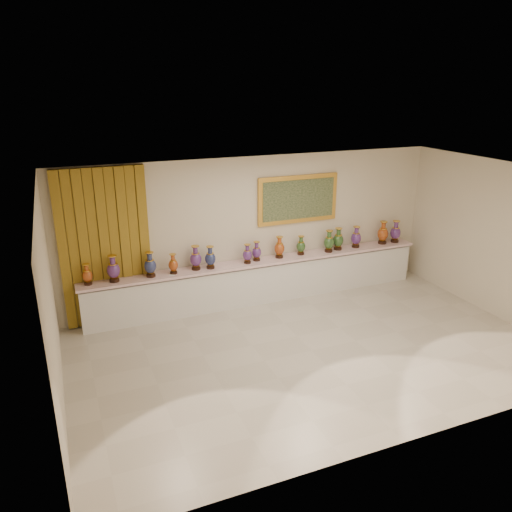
% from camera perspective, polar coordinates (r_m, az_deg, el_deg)
% --- Properties ---
extents(ground, '(8.00, 8.00, 0.00)m').
position_cam_1_polar(ground, '(8.79, 6.39, -10.69)').
color(ground, beige).
rests_on(ground, ground).
extents(room, '(8.00, 8.00, 8.00)m').
position_cam_1_polar(room, '(9.59, -13.18, 1.90)').
color(room, beige).
rests_on(room, ground).
extents(counter, '(7.28, 0.48, 0.90)m').
position_cam_1_polar(counter, '(10.43, 0.55, -2.88)').
color(counter, white).
rests_on(counter, ground).
extents(vase_0, '(0.19, 0.19, 0.40)m').
position_cam_1_polar(vase_0, '(9.48, -18.73, -2.11)').
color(vase_0, black).
rests_on(vase_0, counter).
extents(vase_1, '(0.28, 0.28, 0.51)m').
position_cam_1_polar(vase_1, '(9.47, -15.98, -1.54)').
color(vase_1, black).
rests_on(vase_1, counter).
extents(vase_2, '(0.28, 0.28, 0.49)m').
position_cam_1_polar(vase_2, '(9.54, -12.00, -1.09)').
color(vase_2, black).
rests_on(vase_2, counter).
extents(vase_3, '(0.24, 0.24, 0.39)m').
position_cam_1_polar(vase_3, '(9.63, -9.44, -0.99)').
color(vase_3, black).
rests_on(vase_3, counter).
extents(vase_4, '(0.26, 0.26, 0.48)m').
position_cam_1_polar(vase_4, '(9.76, -6.91, -0.34)').
color(vase_4, black).
rests_on(vase_4, counter).
extents(vase_5, '(0.25, 0.25, 0.45)m').
position_cam_1_polar(vase_5, '(9.80, -5.25, -0.28)').
color(vase_5, black).
rests_on(vase_5, counter).
extents(vase_6, '(0.24, 0.24, 0.40)m').
position_cam_1_polar(vase_6, '(10.04, -1.00, 0.14)').
color(vase_6, black).
rests_on(vase_6, counter).
extents(vase_7, '(0.24, 0.24, 0.41)m').
position_cam_1_polar(vase_7, '(10.19, 0.07, 0.45)').
color(vase_7, black).
rests_on(vase_7, counter).
extents(vase_8, '(0.25, 0.25, 0.46)m').
position_cam_1_polar(vase_8, '(10.36, 2.69, 0.89)').
color(vase_8, black).
rests_on(vase_8, counter).
extents(vase_9, '(0.25, 0.25, 0.41)m').
position_cam_1_polar(vase_9, '(10.59, 5.16, 1.12)').
color(vase_9, black).
rests_on(vase_9, counter).
extents(vase_10, '(0.22, 0.22, 0.48)m').
position_cam_1_polar(vase_10, '(10.82, 8.33, 1.56)').
color(vase_10, black).
rests_on(vase_10, counter).
extents(vase_11, '(0.30, 0.30, 0.49)m').
position_cam_1_polar(vase_11, '(11.00, 9.38, 1.82)').
color(vase_11, black).
rests_on(vase_11, counter).
extents(vase_12, '(0.23, 0.23, 0.48)m').
position_cam_1_polar(vase_12, '(11.23, 11.37, 2.04)').
color(vase_12, black).
rests_on(vase_12, counter).
extents(vase_13, '(0.29, 0.29, 0.52)m').
position_cam_1_polar(vase_13, '(11.62, 14.30, 2.49)').
color(vase_13, black).
rests_on(vase_13, counter).
extents(vase_14, '(0.27, 0.27, 0.50)m').
position_cam_1_polar(vase_14, '(11.81, 15.65, 2.60)').
color(vase_14, black).
rests_on(vase_14, counter).
extents(label_card, '(0.10, 0.06, 0.00)m').
position_cam_1_polar(label_card, '(9.60, -9.60, -2.17)').
color(label_card, white).
rests_on(label_card, counter).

